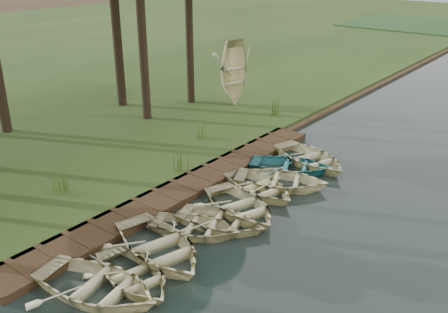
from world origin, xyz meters
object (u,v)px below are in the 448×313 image
Objects in this scene: rowboat_2 at (159,244)px; stored_rowboat at (234,99)px; rowboat_0 at (96,283)px; boardwalk at (185,189)px; rowboat_1 at (133,272)px.

stored_rowboat is (-7.36, 13.51, 0.24)m from rowboat_2.
rowboat_0 is at bearing -139.90° from stored_rowboat.
rowboat_0 is 17.56m from stored_rowboat.
stored_rowboat is (-7.41, 15.92, 0.25)m from rowboat_0.
boardwalk is 4.04× the size of rowboat_2.
boardwalk is at bearing 9.32° from rowboat_0.
rowboat_2 is at bearing -136.26° from stored_rowboat.
rowboat_0 is at bearing 175.44° from rowboat_1.
stored_rowboat reaches higher than boardwalk.
stored_rowboat is (-5.00, 9.74, 0.55)m from boardwalk.
boardwalk is 5.09× the size of rowboat_1.
boardwalk is at bearing 47.94° from rowboat_2.
rowboat_2 reaches higher than rowboat_1.
rowboat_2 is 15.39m from stored_rowboat.
rowboat_2 is 1.04× the size of stored_rowboat.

